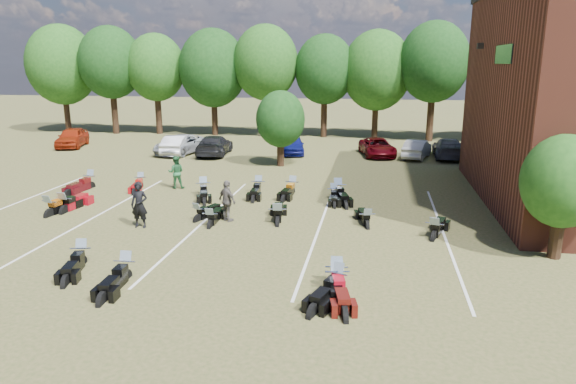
% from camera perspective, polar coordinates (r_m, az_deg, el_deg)
% --- Properties ---
extents(ground, '(160.00, 160.00, 0.00)m').
position_cam_1_polar(ground, '(18.98, -3.56, -6.39)').
color(ground, brown).
rests_on(ground, ground).
extents(car_0, '(3.04, 4.88, 1.55)m').
position_cam_1_polar(car_0, '(45.13, -22.86, 5.61)').
color(car_0, maroon).
rests_on(car_0, ground).
extents(car_1, '(1.94, 4.45, 1.42)m').
position_cam_1_polar(car_1, '(39.20, -12.17, 5.17)').
color(car_1, silver).
rests_on(car_1, ground).
extents(car_2, '(3.32, 5.36, 1.38)m').
position_cam_1_polar(car_2, '(39.33, -11.80, 5.19)').
color(car_2, '#95989E').
rests_on(car_2, ground).
extents(car_3, '(2.44, 5.14, 1.45)m').
position_cam_1_polar(car_3, '(38.38, -8.17, 5.17)').
color(car_3, black).
rests_on(car_3, ground).
extents(car_4, '(2.22, 4.10, 1.32)m').
position_cam_1_polar(car_4, '(38.39, 0.59, 5.23)').
color(car_4, navy).
rests_on(car_4, ground).
extents(car_5, '(2.39, 4.25, 1.32)m').
position_cam_1_polar(car_5, '(37.89, 14.14, 4.68)').
color(car_5, '#B6B6B1').
rests_on(car_5, ground).
extents(car_6, '(3.05, 4.96, 1.28)m').
position_cam_1_polar(car_6, '(38.17, 9.89, 4.93)').
color(car_6, '#54040B').
rests_on(car_6, ground).
extents(car_7, '(2.10, 4.92, 1.41)m').
position_cam_1_polar(car_7, '(38.51, 17.37, 4.67)').
color(car_7, '#3B3A3F').
rests_on(car_7, ground).
extents(person_black, '(0.72, 0.49, 1.94)m').
position_cam_1_polar(person_black, '(21.99, -16.19, -1.39)').
color(person_black, black).
rests_on(person_black, ground).
extents(person_green, '(1.00, 0.87, 1.78)m').
position_cam_1_polar(person_green, '(28.41, -12.33, 2.16)').
color(person_green, '#225B31').
rests_on(person_green, ground).
extents(person_grey, '(1.11, 0.99, 1.81)m').
position_cam_1_polar(person_grey, '(22.11, -6.76, -0.99)').
color(person_grey, '#57504A').
rests_on(person_grey, ground).
extents(motorcycle_2, '(1.24, 2.35, 1.25)m').
position_cam_1_polar(motorcycle_2, '(18.87, -21.88, -7.56)').
color(motorcycle_2, black).
rests_on(motorcycle_2, ground).
extents(motorcycle_3, '(0.88, 2.33, 1.27)m').
position_cam_1_polar(motorcycle_3, '(17.23, -17.54, -9.26)').
color(motorcycle_3, black).
rests_on(motorcycle_3, ground).
extents(motorcycle_4, '(1.40, 2.38, 1.26)m').
position_cam_1_polar(motorcycle_4, '(15.68, 5.37, -11.04)').
color(motorcycle_4, black).
rests_on(motorcycle_4, ground).
extents(motorcycle_5, '(0.91, 2.30, 1.25)m').
position_cam_1_polar(motorcycle_5, '(16.12, 5.37, -10.29)').
color(motorcycle_5, black).
rests_on(motorcycle_5, ground).
extents(motorcycle_6, '(1.21, 2.45, 1.31)m').
position_cam_1_polar(motorcycle_6, '(15.73, 5.43, -10.94)').
color(motorcycle_6, '#490F0A').
rests_on(motorcycle_6, ground).
extents(motorcycle_7, '(0.87, 2.51, 1.39)m').
position_cam_1_polar(motorcycle_7, '(25.53, -23.53, -2.14)').
color(motorcycle_7, maroon).
rests_on(motorcycle_7, ground).
extents(motorcycle_8, '(1.09, 2.53, 1.37)m').
position_cam_1_polar(motorcycle_8, '(25.26, -24.89, -2.45)').
color(motorcycle_8, black).
rests_on(motorcycle_8, ground).
extents(motorcycle_9, '(0.73, 2.14, 1.18)m').
position_cam_1_polar(motorcycle_9, '(21.66, -8.62, -3.88)').
color(motorcycle_9, black).
rests_on(motorcycle_9, ground).
extents(motorcycle_10, '(1.15, 2.55, 1.37)m').
position_cam_1_polar(motorcycle_10, '(21.74, -1.17, -3.65)').
color(motorcycle_10, black).
rests_on(motorcycle_10, ground).
extents(motorcycle_11, '(1.33, 2.18, 1.16)m').
position_cam_1_polar(motorcycle_11, '(22.56, -9.95, -3.20)').
color(motorcycle_11, black).
rests_on(motorcycle_11, ground).
extents(motorcycle_12, '(1.09, 2.22, 1.18)m').
position_cam_1_polar(motorcycle_12, '(21.61, 8.76, -3.93)').
color(motorcycle_12, black).
rests_on(motorcycle_12, ground).
extents(motorcycle_13, '(1.36, 2.41, 1.28)m').
position_cam_1_polar(motorcycle_13, '(20.77, 15.87, -5.08)').
color(motorcycle_13, black).
rests_on(motorcycle_13, ground).
extents(motorcycle_14, '(1.04, 2.57, 1.40)m').
position_cam_1_polar(motorcycle_14, '(30.00, -21.10, 0.41)').
color(motorcycle_14, '#40090E').
rests_on(motorcycle_14, ground).
extents(motorcycle_15, '(1.08, 2.18, 1.16)m').
position_cam_1_polar(motorcycle_15, '(29.28, -16.01, 0.49)').
color(motorcycle_15, '#980B10').
rests_on(motorcycle_15, ground).
extents(motorcycle_16, '(1.54, 2.51, 1.34)m').
position_cam_1_polar(motorcycle_16, '(26.81, -9.35, -0.37)').
color(motorcycle_16, black).
rests_on(motorcycle_16, ground).
extents(motorcycle_17, '(0.97, 2.38, 1.29)m').
position_cam_1_polar(motorcycle_17, '(26.83, 0.47, -0.17)').
color(motorcycle_17, black).
rests_on(motorcycle_17, ground).
extents(motorcycle_18, '(0.93, 2.40, 1.31)m').
position_cam_1_polar(motorcycle_18, '(26.90, -3.31, -0.16)').
color(motorcycle_18, black).
rests_on(motorcycle_18, ground).
extents(motorcycle_19, '(0.88, 2.10, 1.14)m').
position_cam_1_polar(motorcycle_19, '(25.75, 5.08, -0.85)').
color(motorcycle_19, black).
rests_on(motorcycle_19, ground).
extents(motorcycle_20, '(1.45, 2.65, 1.41)m').
position_cam_1_polar(motorcycle_20, '(26.05, 5.58, -0.68)').
color(motorcycle_20, black).
rests_on(motorcycle_20, ground).
extents(tree_line, '(56.00, 6.00, 9.79)m').
position_cam_1_polar(tree_line, '(46.55, 3.55, 13.77)').
color(tree_line, black).
rests_on(tree_line, ground).
extents(young_tree_near_building, '(2.80, 2.80, 4.16)m').
position_cam_1_polar(young_tree_near_building, '(19.72, 28.30, 1.03)').
color(young_tree_near_building, black).
rests_on(young_tree_near_building, ground).
extents(young_tree_midfield, '(3.20, 3.20, 4.70)m').
position_cam_1_polar(young_tree_midfield, '(33.53, -0.85, 8.10)').
color(young_tree_midfield, black).
rests_on(young_tree_midfield, ground).
extents(parking_lines, '(20.10, 14.00, 0.01)m').
position_cam_1_polar(parking_lines, '(22.51, -9.25, -3.19)').
color(parking_lines, silver).
rests_on(parking_lines, ground).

